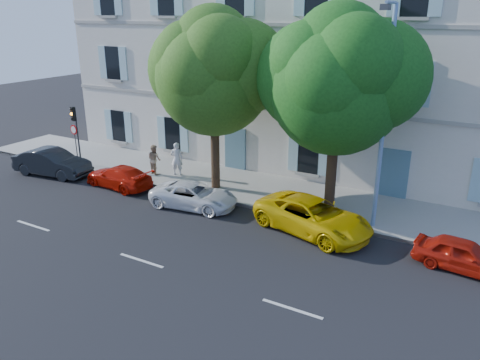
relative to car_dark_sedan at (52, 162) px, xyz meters
The scene contains 16 objects.
ground 10.72m from the car_dark_sedan, ahead, with size 90.00×90.00×0.00m, color black.
sidewalk 11.23m from the car_dark_sedan, 18.15° to the left, with size 36.00×4.50×0.15m, color #A09E96.
kerb 10.75m from the car_dark_sedan, ahead, with size 36.00×0.16×0.16m, color #9E998E.
building 15.05m from the car_dark_sedan, 40.95° to the left, with size 28.00×7.00×12.00m, color beige.
car_dark_sedan is the anchor object (origin of this frame).
car_red_coupe 4.57m from the car_dark_sedan, ahead, with size 1.60×3.92×1.14m, color red.
car_white_coupe 9.45m from the car_dark_sedan, ahead, with size 1.88×4.08×1.13m, color white.
car_yellow_supercar 15.21m from the car_dark_sedan, ahead, with size 2.33×5.05×1.40m, color #E0B909.
car_red_hatchback 20.90m from the car_dark_sedan, ahead, with size 1.34×3.34×1.14m, color #AF180A.
tree_left 10.69m from the car_dark_sedan, 15.31° to the left, with size 5.53×5.53×8.57m.
tree_right 16.16m from the car_dark_sedan, ahead, with size 5.58×5.58×8.60m.
traffic_light 2.60m from the car_dark_sedan, 85.40° to the left, with size 0.31×0.39×3.41m.
road_sign 1.98m from the car_dark_sedan, 82.50° to the left, with size 0.56×0.10×2.41m.
street_lamp 17.94m from the car_dark_sedan, ahead, with size 0.28×1.87×8.81m.
pedestrian_a 6.99m from the car_dark_sedan, 26.78° to the left, with size 0.66×0.43×1.82m, color silver.
pedestrian_b 5.73m from the car_dark_sedan, 27.76° to the left, with size 0.80×0.62×1.65m, color tan.
Camera 1 is at (10.61, -15.35, 8.59)m, focal length 35.00 mm.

